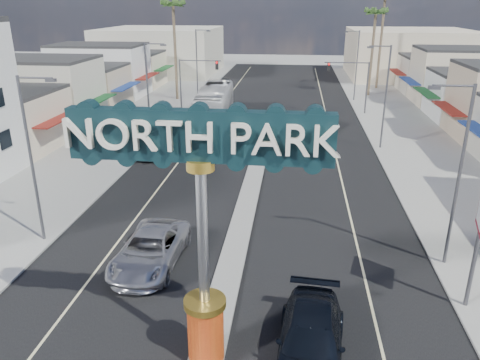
% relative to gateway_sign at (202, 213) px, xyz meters
% --- Properties ---
extents(ground, '(160.00, 160.00, 0.00)m').
position_rel_gateway_sign_xyz_m(ground, '(0.00, 28.02, -5.93)').
color(ground, gray).
rests_on(ground, ground).
extents(road, '(20.00, 120.00, 0.01)m').
position_rel_gateway_sign_xyz_m(road, '(0.00, 28.02, -5.92)').
color(road, black).
rests_on(road, ground).
extents(median_island, '(1.30, 30.00, 0.16)m').
position_rel_gateway_sign_xyz_m(median_island, '(0.00, 12.02, -5.85)').
color(median_island, gray).
rests_on(median_island, ground).
extents(sidewalk_left, '(8.00, 120.00, 0.12)m').
position_rel_gateway_sign_xyz_m(sidewalk_left, '(-14.00, 28.02, -5.87)').
color(sidewalk_left, gray).
rests_on(sidewalk_left, ground).
extents(sidewalk_right, '(8.00, 120.00, 0.12)m').
position_rel_gateway_sign_xyz_m(sidewalk_right, '(14.00, 28.02, -5.87)').
color(sidewalk_right, gray).
rests_on(sidewalk_right, ground).
extents(storefront_row_left, '(12.00, 42.00, 6.00)m').
position_rel_gateway_sign_xyz_m(storefront_row_left, '(-24.00, 41.02, -2.93)').
color(storefront_row_left, beige).
rests_on(storefront_row_left, ground).
extents(backdrop_far_left, '(20.00, 20.00, 8.00)m').
position_rel_gateway_sign_xyz_m(backdrop_far_left, '(-22.00, 73.02, -1.93)').
color(backdrop_far_left, '#B7B29E').
rests_on(backdrop_far_left, ground).
extents(backdrop_far_right, '(20.00, 20.00, 8.00)m').
position_rel_gateway_sign_xyz_m(backdrop_far_right, '(22.00, 73.02, -1.93)').
color(backdrop_far_right, beige).
rests_on(backdrop_far_right, ground).
extents(gateway_sign, '(8.20, 1.50, 9.15)m').
position_rel_gateway_sign_xyz_m(gateway_sign, '(0.00, 0.00, 0.00)').
color(gateway_sign, red).
rests_on(gateway_sign, median_island).
extents(traffic_signal_left, '(5.09, 0.45, 6.00)m').
position_rel_gateway_sign_xyz_m(traffic_signal_left, '(-9.18, 42.02, -1.65)').
color(traffic_signal_left, '#47474C').
rests_on(traffic_signal_left, ground).
extents(traffic_signal_right, '(5.09, 0.45, 6.00)m').
position_rel_gateway_sign_xyz_m(traffic_signal_right, '(9.18, 42.02, -1.65)').
color(traffic_signal_right, '#47474C').
rests_on(traffic_signal_right, ground).
extents(streetlight_l_near, '(2.03, 0.22, 9.00)m').
position_rel_gateway_sign_xyz_m(streetlight_l_near, '(-10.43, 8.02, -0.86)').
color(streetlight_l_near, '#47474C').
rests_on(streetlight_l_near, ground).
extents(streetlight_l_mid, '(2.03, 0.22, 9.00)m').
position_rel_gateway_sign_xyz_m(streetlight_l_mid, '(-10.43, 28.02, -0.86)').
color(streetlight_l_mid, '#47474C').
rests_on(streetlight_l_mid, ground).
extents(streetlight_l_far, '(2.03, 0.22, 9.00)m').
position_rel_gateway_sign_xyz_m(streetlight_l_far, '(-10.43, 50.02, -0.86)').
color(streetlight_l_far, '#47474C').
rests_on(streetlight_l_far, ground).
extents(streetlight_r_near, '(2.03, 0.22, 9.00)m').
position_rel_gateway_sign_xyz_m(streetlight_r_near, '(10.43, 8.02, -0.86)').
color(streetlight_r_near, '#47474C').
rests_on(streetlight_r_near, ground).
extents(streetlight_r_mid, '(2.03, 0.22, 9.00)m').
position_rel_gateway_sign_xyz_m(streetlight_r_mid, '(10.43, 28.02, -0.86)').
color(streetlight_r_mid, '#47474C').
rests_on(streetlight_r_mid, ground).
extents(streetlight_r_far, '(2.03, 0.22, 9.00)m').
position_rel_gateway_sign_xyz_m(streetlight_r_far, '(10.43, 50.02, -0.86)').
color(streetlight_r_far, '#47474C').
rests_on(streetlight_r_far, ground).
extents(palm_left_far, '(2.60, 2.60, 13.10)m').
position_rel_gateway_sign_xyz_m(palm_left_far, '(-13.00, 48.02, 5.57)').
color(palm_left_far, brown).
rests_on(palm_left_far, ground).
extents(palm_right_mid, '(2.60, 2.60, 12.10)m').
position_rel_gateway_sign_xyz_m(palm_right_mid, '(13.00, 54.02, 4.67)').
color(palm_right_mid, brown).
rests_on(palm_right_mid, ground).
extents(palm_right_far, '(2.60, 2.60, 14.10)m').
position_rel_gateway_sign_xyz_m(palm_right_far, '(15.00, 60.02, 6.46)').
color(palm_right_far, brown).
rests_on(palm_right_far, ground).
extents(suv_left, '(3.02, 6.25, 1.71)m').
position_rel_gateway_sign_xyz_m(suv_left, '(-3.98, 6.26, -5.07)').
color(suv_left, '#BCBCC1').
rests_on(suv_left, ground).
extents(suv_right, '(2.83, 6.08, 1.72)m').
position_rel_gateway_sign_xyz_m(suv_right, '(3.76, 0.43, -5.07)').
color(suv_right, black).
rests_on(suv_right, ground).
extents(car_parked_left, '(2.23, 5.10, 1.71)m').
position_rel_gateway_sign_xyz_m(car_parked_left, '(-9.00, 23.82, -5.07)').
color(car_parked_left, slate).
rests_on(car_parked_left, ground).
extents(car_parked_right, '(2.06, 5.24, 1.70)m').
position_rel_gateway_sign_xyz_m(car_parked_right, '(5.50, 34.15, -5.08)').
color(car_parked_right, silver).
rests_on(car_parked_right, ground).
extents(city_bus, '(3.94, 13.68, 3.77)m').
position_rel_gateway_sign_xyz_m(city_bus, '(-5.98, 36.85, -4.05)').
color(city_bus, silver).
rests_on(city_bus, ground).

